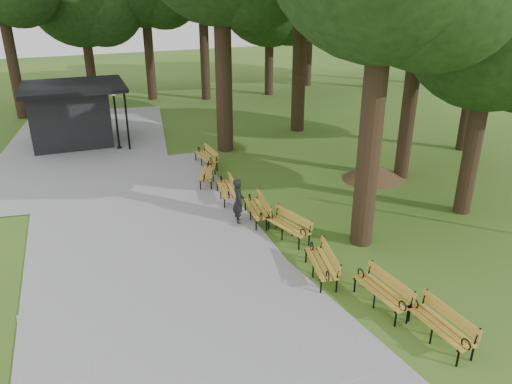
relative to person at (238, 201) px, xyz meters
name	(u,v)px	position (x,y,z in m)	size (l,w,h in m)	color
ground	(290,258)	(0.60, -2.90, -0.82)	(100.00, 100.00, 0.00)	#375E1A
path	(142,238)	(-3.40, 0.10, -0.79)	(12.00, 38.00, 0.06)	gray
person	(238,201)	(0.00, 0.00, 0.00)	(0.60, 0.39, 1.64)	black
kiosk	(70,115)	(-4.75, 11.90, 0.73)	(4.95, 4.30, 3.10)	black
lamp_post	(115,106)	(-2.68, 10.07, 1.37)	(0.32, 0.32, 3.03)	black
dirt_mound	(374,171)	(6.84, 1.69, -0.48)	(2.34, 2.34, 0.69)	#47301C
bench_0	(440,326)	(2.15, -7.65, -0.38)	(1.90, 0.64, 0.88)	#BE8C2B
bench_1	(382,292)	(1.72, -5.99, -0.38)	(1.90, 0.64, 0.88)	#BE8C2B
bench_2	(321,263)	(0.95, -4.16, -0.38)	(1.90, 0.64, 0.88)	#BE8C2B
bench_3	(287,226)	(1.08, -1.69, -0.38)	(1.90, 0.64, 0.88)	#BE8C2B
bench_4	(257,209)	(0.64, -0.09, -0.38)	(1.90, 0.64, 0.88)	#BE8C2B
bench_5	(226,189)	(0.26, 2.05, -0.38)	(1.90, 0.64, 0.88)	#BE8C2B
bench_6	(208,173)	(0.11, 3.98, -0.38)	(1.90, 0.64, 0.88)	#BE8C2B
bench_7	(206,157)	(0.65, 5.99, -0.38)	(1.90, 0.64, 0.88)	#BE8C2B
lawn_tree_3	(496,20)	(7.92, -2.31, 5.90)	(5.86, 5.86, 9.70)	black
lawn_tree_5	(483,20)	(13.33, 3.42, 5.40)	(5.42, 5.42, 8.97)	black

